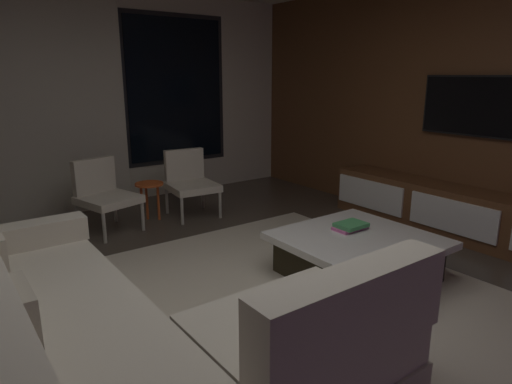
# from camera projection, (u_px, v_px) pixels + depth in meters

# --- Properties ---
(floor) EXTENTS (9.20, 9.20, 0.00)m
(floor) POSITION_uv_depth(u_px,v_px,m) (251.00, 329.00, 3.01)
(floor) COLOR #473D33
(back_wall_with_window) EXTENTS (6.60, 0.30, 2.70)m
(back_wall_with_window) POSITION_uv_depth(u_px,v_px,m) (74.00, 101.00, 5.46)
(back_wall_with_window) COLOR beige
(back_wall_with_window) RESTS_ON floor
(media_wall) EXTENTS (0.12, 7.80, 2.70)m
(media_wall) POSITION_uv_depth(u_px,v_px,m) (502.00, 107.00, 4.42)
(media_wall) COLOR brown
(media_wall) RESTS_ON floor
(area_rug) EXTENTS (3.20, 3.80, 0.01)m
(area_rug) POSITION_uv_depth(u_px,v_px,m) (300.00, 318.00, 3.13)
(area_rug) COLOR beige
(area_rug) RESTS_ON floor
(sectional_couch) EXTENTS (1.98, 2.50, 0.82)m
(sectional_couch) POSITION_uv_depth(u_px,v_px,m) (125.00, 338.00, 2.40)
(sectional_couch) COLOR #B1A997
(sectional_couch) RESTS_ON floor
(coffee_table) EXTENTS (1.16, 1.16, 0.36)m
(coffee_table) POSITION_uv_depth(u_px,v_px,m) (357.00, 256.00, 3.74)
(coffee_table) COLOR black
(coffee_table) RESTS_ON floor
(book_stack_on_coffee_table) EXTENTS (0.30, 0.20, 0.06)m
(book_stack_on_coffee_table) POSITION_uv_depth(u_px,v_px,m) (351.00, 226.00, 3.87)
(book_stack_on_coffee_table) COLOR #D864A8
(book_stack_on_coffee_table) RESTS_ON coffee_table
(accent_chair_near_window) EXTENTS (0.59, 0.61, 0.78)m
(accent_chair_near_window) POSITION_uv_depth(u_px,v_px,m) (189.00, 179.00, 5.40)
(accent_chair_near_window) COLOR #B2ADA0
(accent_chair_near_window) RESTS_ON floor
(accent_chair_by_curtain) EXTENTS (0.67, 0.68, 0.78)m
(accent_chair_by_curtain) POSITION_uv_depth(u_px,v_px,m) (103.00, 192.00, 4.83)
(accent_chair_by_curtain) COLOR #B2ADA0
(accent_chair_by_curtain) RESTS_ON floor
(side_stool) EXTENTS (0.32, 0.32, 0.46)m
(side_stool) POSITION_uv_depth(u_px,v_px,m) (149.00, 190.00, 5.14)
(side_stool) COLOR #BF4C1E
(side_stool) RESTS_ON floor
(media_console) EXTENTS (0.46, 3.10, 0.52)m
(media_console) POSITION_uv_depth(u_px,v_px,m) (468.00, 217.00, 4.58)
(media_console) COLOR brown
(media_console) RESTS_ON floor
(mounted_tv) EXTENTS (0.05, 1.05, 0.61)m
(mounted_tv) POSITION_uv_depth(u_px,v_px,m) (471.00, 106.00, 4.56)
(mounted_tv) COLOR black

